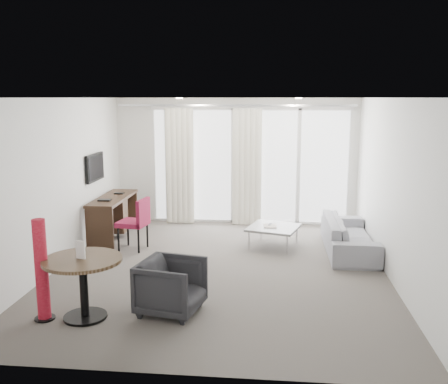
# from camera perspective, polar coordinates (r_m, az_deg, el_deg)

# --- Properties ---
(floor) EXTENTS (5.00, 6.00, 0.00)m
(floor) POSITION_cam_1_polar(r_m,az_deg,el_deg) (7.77, -0.45, -8.82)
(floor) COLOR #57514B
(floor) RESTS_ON ground
(ceiling) EXTENTS (5.00, 6.00, 0.00)m
(ceiling) POSITION_cam_1_polar(r_m,az_deg,el_deg) (7.32, -0.48, 10.72)
(ceiling) COLOR white
(ceiling) RESTS_ON ground
(wall_left) EXTENTS (0.00, 6.00, 2.60)m
(wall_left) POSITION_cam_1_polar(r_m,az_deg,el_deg) (8.10, -18.35, 0.93)
(wall_left) COLOR silver
(wall_left) RESTS_ON ground
(wall_right) EXTENTS (0.00, 6.00, 2.60)m
(wall_right) POSITION_cam_1_polar(r_m,az_deg,el_deg) (7.59, 18.65, 0.29)
(wall_right) COLOR silver
(wall_right) RESTS_ON ground
(wall_front) EXTENTS (5.00, 0.00, 2.60)m
(wall_front) POSITION_cam_1_polar(r_m,az_deg,el_deg) (4.54, -4.58, -5.94)
(wall_front) COLOR silver
(wall_front) RESTS_ON ground
(window_panel) EXTENTS (4.00, 0.02, 2.38)m
(window_panel) POSITION_cam_1_polar(r_m,az_deg,el_deg) (10.37, 2.97, 2.95)
(window_panel) COLOR white
(window_panel) RESTS_ON ground
(window_frame) EXTENTS (4.10, 0.06, 2.44)m
(window_frame) POSITION_cam_1_polar(r_m,az_deg,el_deg) (10.36, 2.97, 2.94)
(window_frame) COLOR white
(window_frame) RESTS_ON ground
(curtain_left) EXTENTS (0.60, 0.20, 2.38)m
(curtain_left) POSITION_cam_1_polar(r_m,az_deg,el_deg) (10.38, -5.10, 2.93)
(curtain_left) COLOR silver
(curtain_left) RESTS_ON ground
(curtain_right) EXTENTS (0.60, 0.20, 2.38)m
(curtain_right) POSITION_cam_1_polar(r_m,az_deg,el_deg) (10.21, 2.65, 2.83)
(curtain_right) COLOR silver
(curtain_right) RESTS_ON ground
(curtain_track) EXTENTS (4.80, 0.04, 0.04)m
(curtain_track) POSITION_cam_1_polar(r_m,az_deg,el_deg) (10.13, 1.28, 9.88)
(curtain_track) COLOR #B2B2B7
(curtain_track) RESTS_ON ceiling
(downlight_a) EXTENTS (0.12, 0.12, 0.02)m
(downlight_a) POSITION_cam_1_polar(r_m,az_deg,el_deg) (9.04, -5.14, 10.62)
(downlight_a) COLOR #FFE0B2
(downlight_a) RESTS_ON ceiling
(downlight_b) EXTENTS (0.12, 0.12, 0.02)m
(downlight_b) POSITION_cam_1_polar(r_m,az_deg,el_deg) (8.89, 8.52, 10.55)
(downlight_b) COLOR #FFE0B2
(downlight_b) RESTS_ON ceiling
(desk) EXTENTS (0.51, 1.64, 0.77)m
(desk) POSITION_cam_1_polar(r_m,az_deg,el_deg) (9.64, -12.51, -2.83)
(desk) COLOR #301F14
(desk) RESTS_ON floor
(tv) EXTENTS (0.05, 0.80, 0.50)m
(tv) POSITION_cam_1_polar(r_m,az_deg,el_deg) (9.40, -14.55, 2.74)
(tv) COLOR black
(tv) RESTS_ON wall_left
(desk_chair) EXTENTS (0.56, 0.54, 0.91)m
(desk_chair) POSITION_cam_1_polar(r_m,az_deg,el_deg) (8.78, -10.40, -3.60)
(desk_chair) COLOR maroon
(desk_chair) RESTS_ON floor
(round_table) EXTENTS (1.06, 1.06, 0.74)m
(round_table) POSITION_cam_1_polar(r_m,az_deg,el_deg) (6.26, -15.72, -10.55)
(round_table) COLOR #42301E
(round_table) RESTS_ON floor
(menu_card) EXTENTS (0.12, 0.05, 0.22)m
(menu_card) POSITION_cam_1_polar(r_m,az_deg,el_deg) (6.14, -16.01, -7.54)
(menu_card) COLOR white
(menu_card) RESTS_ON round_table
(red_lamp) EXTENTS (0.32, 0.32, 1.23)m
(red_lamp) POSITION_cam_1_polar(r_m,az_deg,el_deg) (6.29, -20.13, -8.38)
(red_lamp) COLOR #A61729
(red_lamp) RESTS_ON floor
(tub_armchair) EXTENTS (0.87, 0.85, 0.67)m
(tub_armchair) POSITION_cam_1_polar(r_m,az_deg,el_deg) (6.22, -6.05, -10.69)
(tub_armchair) COLOR black
(tub_armchair) RESTS_ON floor
(coffee_table) EXTENTS (1.02, 1.02, 0.37)m
(coffee_table) POSITION_cam_1_polar(r_m,az_deg,el_deg) (8.89, 5.67, -5.09)
(coffee_table) COLOR gray
(coffee_table) RESTS_ON floor
(remote) EXTENTS (0.08, 0.16, 0.02)m
(remote) POSITION_cam_1_polar(r_m,az_deg,el_deg) (8.92, 5.29, -3.86)
(remote) COLOR black
(remote) RESTS_ON coffee_table
(magazine) EXTENTS (0.21, 0.27, 0.01)m
(magazine) POSITION_cam_1_polar(r_m,az_deg,el_deg) (8.84, 5.30, -3.99)
(magazine) COLOR gray
(magazine) RESTS_ON coffee_table
(sofa) EXTENTS (0.77, 1.97, 0.58)m
(sofa) POSITION_cam_1_polar(r_m,az_deg,el_deg) (8.81, 14.09, -4.83)
(sofa) COLOR gray
(sofa) RESTS_ON floor
(terrace_slab) EXTENTS (5.60, 3.00, 0.12)m
(terrace_slab) POSITION_cam_1_polar(r_m,az_deg,el_deg) (12.09, 3.27, -2.00)
(terrace_slab) COLOR #4D4D50
(terrace_slab) RESTS_ON ground
(rattan_chair_a) EXTENTS (0.69, 0.69, 0.84)m
(rattan_chair_a) POSITION_cam_1_polar(r_m,az_deg,el_deg) (11.95, 7.04, 0.13)
(rattan_chair_a) COLOR brown
(rattan_chair_a) RESTS_ON terrace_slab
(rattan_chair_b) EXTENTS (0.74, 0.74, 0.83)m
(rattan_chair_b) POSITION_cam_1_polar(r_m,az_deg,el_deg) (11.90, 12.90, -0.12)
(rattan_chair_b) COLOR brown
(rattan_chair_b) RESTS_ON terrace_slab
(rattan_table) EXTENTS (0.47, 0.47, 0.45)m
(rattan_table) POSITION_cam_1_polar(r_m,az_deg,el_deg) (11.49, 9.00, -1.34)
(rattan_table) COLOR brown
(rattan_table) RESTS_ON terrace_slab
(balustrade) EXTENTS (5.50, 0.06, 1.05)m
(balustrade) POSITION_cam_1_polar(r_m,az_deg,el_deg) (13.40, 3.57, 1.69)
(balustrade) COLOR #B2B2B7
(balustrade) RESTS_ON terrace_slab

